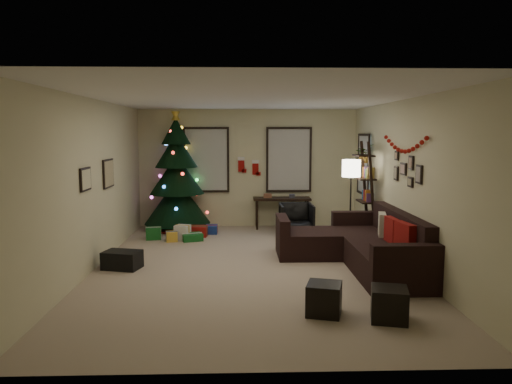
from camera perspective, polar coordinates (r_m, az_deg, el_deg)
The scene contains 29 objects.
floor at distance 7.92m, azimuth -0.59°, elevation -8.82°, with size 7.00×7.00×0.00m, color tan.
ceiling at distance 7.65m, azimuth -0.62°, elevation 11.05°, with size 7.00×7.00×0.00m, color white.
wall_back at distance 11.15m, azimuth -0.99°, elevation 2.81°, with size 5.00×5.00×0.00m, color beige.
wall_front at distance 4.20m, azimuth 0.44°, elevation -4.03°, with size 5.00×5.00×0.00m, color beige.
wall_left at distance 8.01m, azimuth -18.78°, elevation 0.83°, with size 7.00×7.00×0.00m, color beige.
wall_right at distance 8.12m, azimuth 17.34°, elevation 0.96°, with size 7.00×7.00×0.00m, color beige.
window_back_left at distance 11.14m, azimuth -5.90°, elevation 3.80°, with size 1.05×0.06×1.50m.
window_back_right at distance 11.17m, azimuth 3.90°, elevation 3.83°, with size 1.05×0.06×1.50m.
window_right_wall at distance 10.53m, azimuth 12.67°, elevation 3.22°, with size 0.06×0.90×1.30m.
christmas_tree at distance 10.93m, azimuth -9.34°, elevation 1.48°, with size 1.47×1.47×2.73m.
presents at distance 10.07m, azimuth -8.27°, elevation -4.83°, with size 1.43×1.01×0.30m.
sofa at distance 8.18m, azimuth 12.33°, elevation -6.34°, with size 2.02×2.92×0.90m.
pillow_red_a at distance 7.33m, azimuth 17.17°, elevation -5.26°, with size 0.12×0.46×0.46m, color maroon.
pillow_red_b at distance 7.90m, azimuth 15.73°, elevation -4.35°, with size 0.11×0.40×0.40m, color maroon.
pillow_cream at distance 8.38m, azimuth 14.69°, elevation -3.75°, with size 0.11×0.39×0.39m, color beige.
ottoman_near at distance 5.94m, azimuth 8.06°, elevation -12.41°, with size 0.40×0.40×0.38m, color black.
ottoman_far at distance 5.91m, azimuth 15.48°, elevation -12.67°, with size 0.41×0.41×0.38m, color black.
desk at distance 10.99m, azimuth 3.07°, elevation -1.10°, with size 1.30×0.46×0.70m.
desk_chair at distance 10.42m, azimuth 4.80°, elevation -3.13°, with size 0.65×0.61×0.67m, color black.
bookshelf at distance 9.60m, azimuth 13.04°, elevation -0.30°, with size 0.30×0.59×2.01m.
potted_plant at distance 9.87m, azimuth 12.66°, elevation 4.79°, with size 0.44×0.38×0.49m, color #4C4C4C.
floor_lamp at distance 9.39m, azimuth 11.19°, elevation 2.11°, with size 0.35×0.35×1.66m.
art_map at distance 8.81m, azimuth -17.08°, elevation 2.11°, with size 0.04×0.60×0.50m.
art_abstract at distance 7.62m, azimuth -19.53°, elevation 1.43°, with size 0.04×0.45×0.35m.
gallery at distance 8.02m, azimuth 17.43°, elevation 2.48°, with size 0.03×1.25×0.54m.
garland at distance 8.10m, azimuth 17.06°, elevation 5.46°, with size 0.08×1.90×0.30m, color #A5140C, non-canonical shape.
stocking_left at distance 11.11m, azimuth -1.72°, elevation 3.30°, with size 0.20×0.05×0.36m.
stocking_right at distance 11.14m, azimuth -0.02°, elevation 2.94°, with size 0.20×0.05×0.36m.
storage_bin at distance 8.07m, azimuth -15.55°, elevation -7.74°, with size 0.57×0.38×0.28m, color black.
Camera 1 is at (-0.16, -7.62, 2.15)m, focal length 33.82 mm.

